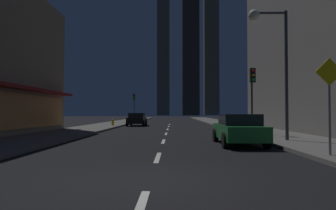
{
  "coord_description": "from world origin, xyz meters",
  "views": [
    {
      "loc": [
        0.53,
        -6.39,
        1.54
      ],
      "look_at": [
        0.0,
        20.57,
        2.22
      ],
      "focal_mm": 30.25,
      "sensor_mm": 36.0,
      "label": 1
    }
  ],
  "objects_px": {
    "fire_hydrant_far_left": "(113,122)",
    "pedestrian_crossing_sign": "(329,97)",
    "street_lamp_right": "(270,42)",
    "traffic_light_near_right": "(252,86)",
    "traffic_light_far_left": "(134,101)",
    "car_parked_near": "(239,129)",
    "car_parked_far": "(137,119)"
  },
  "relations": [
    {
      "from": "traffic_light_far_left",
      "to": "street_lamp_right",
      "type": "bearing_deg",
      "value": -69.24
    },
    {
      "from": "car_parked_near",
      "to": "traffic_light_near_right",
      "type": "bearing_deg",
      "value": 66.9
    },
    {
      "from": "traffic_light_near_right",
      "to": "traffic_light_far_left",
      "type": "xyz_separation_m",
      "value": [
        -11.0,
        25.09,
        0.0
      ]
    },
    {
      "from": "car_parked_near",
      "to": "traffic_light_far_left",
      "type": "height_order",
      "value": "traffic_light_far_left"
    },
    {
      "from": "street_lamp_right",
      "to": "pedestrian_crossing_sign",
      "type": "bearing_deg",
      "value": -87.47
    },
    {
      "from": "pedestrian_crossing_sign",
      "to": "car_parked_near",
      "type": "bearing_deg",
      "value": 115.81
    },
    {
      "from": "traffic_light_far_left",
      "to": "car_parked_near",
      "type": "bearing_deg",
      "value": -72.88
    },
    {
      "from": "fire_hydrant_far_left",
      "to": "pedestrian_crossing_sign",
      "type": "distance_m",
      "value": 23.55
    },
    {
      "from": "street_lamp_right",
      "to": "pedestrian_crossing_sign",
      "type": "xyz_separation_m",
      "value": [
        0.22,
        -4.98,
        -3.05
      ]
    },
    {
      "from": "car_parked_near",
      "to": "pedestrian_crossing_sign",
      "type": "relative_size",
      "value": 1.34
    },
    {
      "from": "car_parked_far",
      "to": "street_lamp_right",
      "type": "xyz_separation_m",
      "value": [
        8.98,
        -17.51,
        4.33
      ]
    },
    {
      "from": "car_parked_far",
      "to": "traffic_light_far_left",
      "type": "relative_size",
      "value": 1.01
    },
    {
      "from": "traffic_light_near_right",
      "to": "pedestrian_crossing_sign",
      "type": "relative_size",
      "value": 1.33
    },
    {
      "from": "car_parked_far",
      "to": "street_lamp_right",
      "type": "distance_m",
      "value": 20.15
    },
    {
      "from": "fire_hydrant_far_left",
      "to": "traffic_light_near_right",
      "type": "bearing_deg",
      "value": -46.24
    },
    {
      "from": "traffic_light_near_right",
      "to": "traffic_light_far_left",
      "type": "bearing_deg",
      "value": 113.67
    },
    {
      "from": "car_parked_near",
      "to": "fire_hydrant_far_left",
      "type": "distance_m",
      "value": 18.92
    },
    {
      "from": "traffic_light_near_right",
      "to": "traffic_light_far_left",
      "type": "height_order",
      "value": "same"
    },
    {
      "from": "fire_hydrant_far_left",
      "to": "pedestrian_crossing_sign",
      "type": "height_order",
      "value": "pedestrian_crossing_sign"
    },
    {
      "from": "traffic_light_far_left",
      "to": "traffic_light_near_right",
      "type": "bearing_deg",
      "value": -66.33
    },
    {
      "from": "street_lamp_right",
      "to": "traffic_light_near_right",
      "type": "bearing_deg",
      "value": 88.09
    },
    {
      "from": "fire_hydrant_far_left",
      "to": "traffic_light_near_right",
      "type": "distance_m",
      "value": 16.71
    },
    {
      "from": "street_lamp_right",
      "to": "pedestrian_crossing_sign",
      "type": "distance_m",
      "value": 5.84
    },
    {
      "from": "car_parked_far",
      "to": "pedestrian_crossing_sign",
      "type": "bearing_deg",
      "value": -67.75
    },
    {
      "from": "traffic_light_far_left",
      "to": "street_lamp_right",
      "type": "height_order",
      "value": "street_lamp_right"
    },
    {
      "from": "fire_hydrant_far_left",
      "to": "traffic_light_far_left",
      "type": "bearing_deg",
      "value": 88.26
    },
    {
      "from": "car_parked_far",
      "to": "street_lamp_right",
      "type": "relative_size",
      "value": 0.64
    },
    {
      "from": "car_parked_near",
      "to": "fire_hydrant_far_left",
      "type": "bearing_deg",
      "value": 120.14
    },
    {
      "from": "traffic_light_near_right",
      "to": "fire_hydrant_far_left",
      "type": "bearing_deg",
      "value": 133.76
    },
    {
      "from": "fire_hydrant_far_left",
      "to": "traffic_light_far_left",
      "type": "relative_size",
      "value": 0.16
    },
    {
      "from": "car_parked_near",
      "to": "street_lamp_right",
      "type": "xyz_separation_m",
      "value": [
        1.78,
        0.84,
        4.33
      ]
    },
    {
      "from": "traffic_light_far_left",
      "to": "car_parked_far",
      "type": "bearing_deg",
      "value": -80.37
    }
  ]
}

